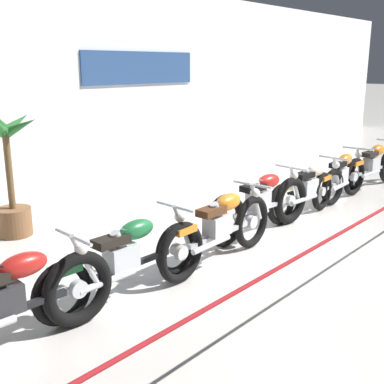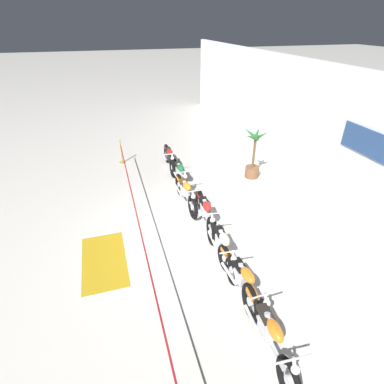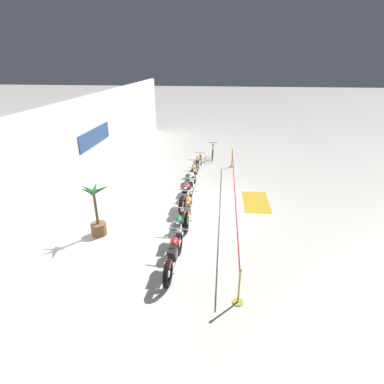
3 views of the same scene
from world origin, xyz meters
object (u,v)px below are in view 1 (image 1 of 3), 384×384
object	(u,v)px
motorcycle_orange_6	(373,166)
stanchion_far_left	(339,246)
motorcycle_red_3	(261,204)
motorcycle_cream_4	(309,189)
motorcycle_orange_5	(341,177)
motorcycle_orange_2	(220,228)
potted_palm_left_of_row	(11,187)
motorcycle_green_1	(126,259)
motorcycle_red_0	(8,306)

from	to	relation	value
motorcycle_orange_6	stanchion_far_left	size ratio (longest dim) A/B	0.22
motorcycle_red_3	motorcycle_cream_4	bearing A→B (deg)	-1.76
motorcycle_orange_5	motorcycle_orange_2	bearing A→B (deg)	-177.10
potted_palm_left_of_row	motorcycle_orange_6	bearing A→B (deg)	-24.04
motorcycle_cream_4	motorcycle_orange_2	bearing A→B (deg)	-175.83
motorcycle_orange_2	motorcycle_green_1	bearing A→B (deg)	173.12
motorcycle_red_0	stanchion_far_left	bearing A→B (deg)	-34.31
motorcycle_red_3	potted_palm_left_of_row	distance (m)	3.77
motorcycle_green_1	motorcycle_orange_2	distance (m)	1.46
motorcycle_red_0	motorcycle_orange_6	size ratio (longest dim) A/B	0.95
motorcycle_green_1	potted_palm_left_of_row	world-z (taller)	potted_palm_left_of_row
motorcycle_orange_2	motorcycle_cream_4	size ratio (longest dim) A/B	0.99
motorcycle_red_3	potted_palm_left_of_row	bearing A→B (deg)	132.71
motorcycle_orange_6	motorcycle_red_0	bearing A→B (deg)	-179.99
motorcycle_orange_5	stanchion_far_left	size ratio (longest dim) A/B	0.23
motorcycle_cream_4	motorcycle_orange_5	bearing A→B (deg)	0.09
stanchion_far_left	motorcycle_cream_4	bearing A→B (deg)	33.31
motorcycle_green_1	motorcycle_red_3	distance (m)	2.73
motorcycle_orange_5	motorcycle_orange_6	distance (m)	1.30
potted_palm_left_of_row	motorcycle_red_0	bearing A→B (deg)	-118.88
motorcycle_orange_2	potted_palm_left_of_row	distance (m)	3.27
motorcycle_red_0	motorcycle_orange_5	world-z (taller)	motorcycle_red_0
motorcycle_red_0	motorcycle_orange_2	xyz separation A→B (m)	(2.86, -0.10, 0.00)
motorcycle_red_0	motorcycle_red_3	xyz separation A→B (m)	(4.15, 0.14, -0.00)
motorcycle_red_0	motorcycle_orange_5	size ratio (longest dim) A/B	0.93
motorcycle_orange_2	motorcycle_orange_6	xyz separation A→B (m)	(5.24, 0.10, 0.00)
motorcycle_red_3	stanchion_far_left	xyz separation A→B (m)	(-1.49, -1.96, 0.27)
motorcycle_orange_6	motorcycle_orange_5	bearing A→B (deg)	175.74
motorcycle_green_1	motorcycle_orange_2	world-z (taller)	motorcycle_orange_2
motorcycle_cream_4	potted_palm_left_of_row	size ratio (longest dim) A/B	1.16
motorcycle_red_3	motorcycle_cream_4	distance (m)	1.43
stanchion_far_left	motorcycle_red_0	bearing A→B (deg)	145.69
motorcycle_red_0	potted_palm_left_of_row	world-z (taller)	potted_palm_left_of_row
motorcycle_green_1	motorcycle_cream_4	bearing A→B (deg)	0.32
motorcycle_orange_5	motorcycle_red_3	bearing A→B (deg)	179.10
motorcycle_green_1	motorcycle_red_3	bearing A→B (deg)	1.40
motorcycle_orange_2	motorcycle_cream_4	distance (m)	2.72
motorcycle_cream_4	motorcycle_orange_5	size ratio (longest dim) A/B	0.96
motorcycle_orange_6	potted_palm_left_of_row	xyz separation A→B (m)	(-6.50, 2.90, 0.29)
motorcycle_red_0	stanchion_far_left	size ratio (longest dim) A/B	0.21
motorcycle_red_3	motorcycle_orange_6	bearing A→B (deg)	-2.01
motorcycle_green_1	motorcycle_cream_4	world-z (taller)	motorcycle_cream_4
motorcycle_red_0	stanchion_far_left	xyz separation A→B (m)	(2.66, -1.82, 0.26)
motorcycle_red_0	motorcycle_red_3	bearing A→B (deg)	1.94
motorcycle_red_3	motorcycle_green_1	bearing A→B (deg)	-178.60
motorcycle_red_0	motorcycle_orange_2	world-z (taller)	motorcycle_red_0
motorcycle_cream_4	motorcycle_green_1	bearing A→B (deg)	-179.68
motorcycle_red_3	motorcycle_orange_5	xyz separation A→B (m)	(2.65, -0.04, -0.02)
motorcycle_red_0	motorcycle_red_3	world-z (taller)	same
motorcycle_green_1	potted_palm_left_of_row	distance (m)	2.85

